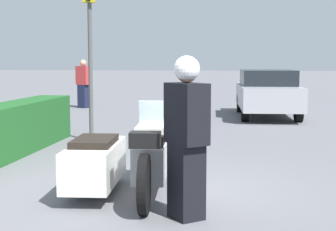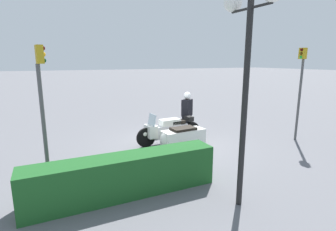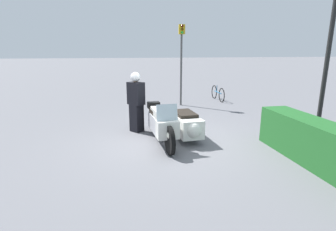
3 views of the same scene
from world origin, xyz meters
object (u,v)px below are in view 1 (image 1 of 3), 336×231
traffic_light_near (90,38)px  parked_car_background (267,92)px  pedestrian_bystander (83,84)px  police_motorcycle (123,157)px  hedge_bush_curbside (16,128)px  officer_rider (187,134)px

traffic_light_near → parked_car_background: size_ratio=0.77×
traffic_light_near → pedestrian_bystander: 8.09m
police_motorcycle → hedge_bush_curbside: police_motorcycle is taller
officer_rider → hedge_bush_curbside: (3.65, 3.61, -0.48)m
hedge_bush_curbside → traffic_light_near: (1.53, -1.03, 1.74)m
hedge_bush_curbside → traffic_light_near: traffic_light_near is taller
traffic_light_near → hedge_bush_curbside: bearing=-42.6°
officer_rider → pedestrian_bystander: officer_rider is taller
officer_rider → traffic_light_near: bearing=78.2°
police_motorcycle → officer_rider: (-1.05, -0.96, 0.48)m
hedge_bush_curbside → parked_car_background: (6.97, -5.09, 0.29)m
police_motorcycle → traffic_light_near: size_ratio=0.78×
police_motorcycle → traffic_light_near: bearing=17.5°
traffic_light_near → officer_rider: bearing=18.0°
police_motorcycle → pedestrian_bystander: (11.72, 4.09, 0.41)m
police_motorcycle → pedestrian_bystander: pedestrian_bystander is taller
officer_rider → hedge_bush_curbside: officer_rider is taller
police_motorcycle → traffic_light_near: (4.13, 1.62, 1.74)m
hedge_bush_curbside → pedestrian_bystander: 9.23m
hedge_bush_curbside → pedestrian_bystander: (9.11, 1.44, 0.41)m
hedge_bush_curbside → pedestrian_bystander: size_ratio=2.44×
parked_car_background → traffic_light_near: bearing=140.6°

